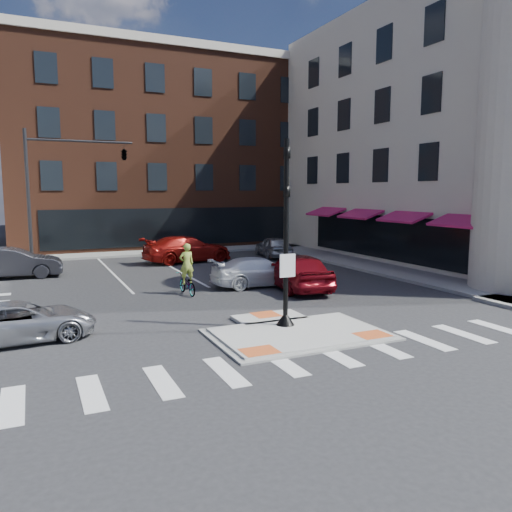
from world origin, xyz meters
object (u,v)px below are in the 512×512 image
bg_car_dark (13,263)px  bg_car_red (187,249)px  red_sedan (296,271)px  white_pickup (260,272)px  bg_car_silver (274,247)px  cyclist (187,277)px  silver_suv (20,322)px

bg_car_dark → bg_car_red: bg_car_red is taller
red_sedan → white_pickup: size_ratio=1.07×
bg_car_silver → bg_car_red: size_ratio=0.74×
red_sedan → bg_car_dark: red_sedan is taller
white_pickup → bg_car_dark: bearing=57.3°
red_sedan → cyclist: (-4.88, 1.00, -0.10)m
silver_suv → white_pickup: 11.40m
bg_car_dark → bg_car_silver: bg_car_dark is taller
red_sedan → bg_car_red: (-2.00, 10.61, -0.03)m
silver_suv → white_pickup: size_ratio=0.93×
cyclist → silver_suv: bearing=30.9°
silver_suv → bg_car_silver: bg_car_silver is taller
red_sedan → bg_car_dark: bearing=-29.0°
bg_car_dark → bg_car_red: (9.90, 1.98, 0.04)m
red_sedan → bg_car_red: red_sedan is taller
white_pickup → bg_car_silver: (5.20, 9.04, 0.03)m
silver_suv → white_pickup: bearing=-68.8°
red_sedan → bg_car_red: bearing=-72.4°
silver_suv → cyclist: 7.97m
bg_car_red → cyclist: 10.03m
bg_car_dark → bg_car_silver: size_ratio=1.14×
silver_suv → cyclist: (6.50, 4.60, 0.15)m
silver_suv → bg_car_silver: size_ratio=1.04×
white_pickup → cyclist: 3.74m
white_pickup → bg_car_red: 9.17m
bg_car_red → white_pickup: bearing=177.4°
bg_car_dark → bg_car_silver: 16.04m
bg_car_silver → red_sedan: bearing=77.4°
white_pickup → bg_car_dark: 12.89m
bg_car_red → bg_car_dark: bearing=93.5°
bg_car_silver → cyclist: bearing=55.2°
red_sedan → bg_car_silver: size_ratio=1.20×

